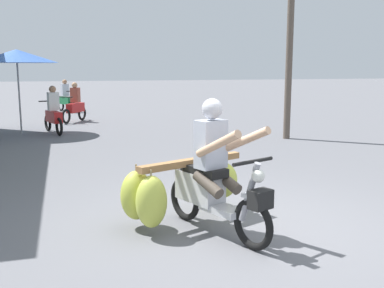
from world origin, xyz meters
TOP-DOWN VIEW (x-y plane):
  - ground_plane at (0.00, 0.00)m, footprint 120.00×120.00m
  - motorbike_main_loaded at (-0.65, 0.29)m, footprint 1.73×2.02m
  - motorbike_distant_ahead_left at (-1.74, 11.60)m, footprint 0.94×1.43m
  - motorbike_distant_ahead_right at (-2.02, 15.42)m, footprint 0.86×1.48m
  - motorbike_distant_far_ahead at (-2.43, 8.80)m, footprint 0.68×1.57m
  - market_umbrella_near_shop at (-3.35, 8.97)m, footprint 2.29×2.29m
  - utility_pole at (3.68, 6.10)m, footprint 0.18×0.18m

SIDE VIEW (x-z plane):
  - ground_plane at x=0.00m, z-range 0.00..0.00m
  - motorbike_main_loaded at x=-0.65m, z-range -0.26..1.32m
  - motorbike_distant_ahead_left at x=-1.74m, z-range -0.13..1.27m
  - motorbike_distant_ahead_right at x=-2.02m, z-range -0.13..1.27m
  - motorbike_distant_far_ahead at x=-2.43m, z-range -0.13..1.27m
  - market_umbrella_near_shop at x=-3.35m, z-range 1.02..3.44m
  - utility_pole at x=3.68m, z-range 0.00..5.85m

